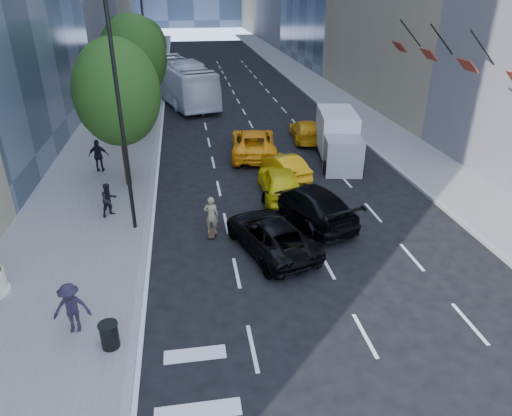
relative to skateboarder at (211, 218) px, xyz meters
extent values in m
plane|color=black|center=(3.20, -3.00, -0.85)|extent=(160.00, 160.00, 0.00)
cube|color=slate|center=(-5.80, 27.00, -0.77)|extent=(6.00, 120.00, 0.15)
cube|color=slate|center=(13.20, 27.00, -0.77)|extent=(4.00, 120.00, 0.15)
cylinder|color=black|center=(-3.30, 1.00, 4.30)|extent=(0.16, 0.16, 10.00)
cylinder|color=black|center=(-3.30, 19.00, 4.30)|extent=(0.16, 0.16, 10.00)
cylinder|color=black|center=(-4.00, 6.00, 0.88)|extent=(0.30, 0.30, 3.15)
ellipsoid|color=#1A3D10|center=(-4.00, 6.00, 4.13)|extent=(4.20, 4.20, 5.25)
cylinder|color=black|center=(-4.00, 16.00, 0.99)|extent=(0.30, 0.30, 3.38)
ellipsoid|color=#1A3D10|center=(-4.00, 16.00, 4.48)|extent=(4.50, 4.50, 5.62)
cylinder|color=black|center=(-4.00, 29.00, 0.76)|extent=(0.30, 0.30, 2.93)
ellipsoid|color=#1A3D10|center=(-4.00, 29.00, 3.79)|extent=(3.90, 3.90, 4.88)
cylinder|color=black|center=(-3.20, 37.00, 1.90)|extent=(0.14, 0.14, 5.20)
imported|color=black|center=(-3.20, 37.00, 3.50)|extent=(2.48, 0.53, 1.00)
cylinder|color=black|center=(14.35, 5.00, 6.00)|extent=(1.75, 0.08, 1.75)
cube|color=maroon|center=(13.70, 5.00, 5.15)|extent=(0.64, 1.30, 0.64)
cylinder|color=black|center=(14.35, 9.00, 6.00)|extent=(1.75, 0.08, 1.75)
cube|color=maroon|center=(13.70, 9.00, 5.15)|extent=(0.64, 1.30, 0.64)
cylinder|color=black|center=(14.35, 13.00, 6.00)|extent=(1.75, 0.08, 1.75)
cube|color=maroon|center=(13.70, 13.00, 5.15)|extent=(0.64, 1.30, 0.64)
imported|color=#817550|center=(0.00, 0.00, 0.00)|extent=(0.68, 0.51, 1.70)
imported|color=black|center=(2.27, -1.54, -0.15)|extent=(3.70, 5.46, 1.39)
imported|color=black|center=(4.40, 0.81, -0.02)|extent=(4.00, 6.12, 1.65)
imported|color=yellow|center=(3.70, 3.50, -0.05)|extent=(2.09, 4.75, 1.59)
imported|color=orange|center=(4.40, 6.00, -0.18)|extent=(2.52, 4.27, 1.33)
imported|color=#FFA20D|center=(3.34, 10.00, -0.04)|extent=(3.39, 6.12, 1.62)
imported|color=#EB9E0C|center=(7.40, 12.50, -0.17)|extent=(2.31, 4.80, 1.35)
imported|color=white|center=(-0.96, 25.65, 1.02)|extent=(6.44, 13.74, 3.73)
cube|color=silver|center=(8.38, 9.04, 0.79)|extent=(2.80, 4.37, 2.39)
cube|color=gray|center=(7.86, 6.09, 0.17)|extent=(2.31, 2.09, 2.03)
cylinder|color=black|center=(6.89, 5.90, -0.41)|extent=(0.46, 0.92, 0.88)
cylinder|color=black|center=(8.71, 5.58, -0.41)|extent=(0.46, 0.92, 0.88)
cylinder|color=black|center=(7.72, 10.60, -0.41)|extent=(0.46, 0.92, 0.88)
cylinder|color=black|center=(9.54, 10.27, -0.41)|extent=(0.46, 0.92, 0.88)
imported|color=black|center=(-4.48, 2.33, 0.09)|extent=(0.98, 0.94, 1.58)
imported|color=black|center=(-5.76, 8.18, 0.23)|extent=(1.11, 0.50, 1.85)
imported|color=black|center=(-4.57, -5.55, 0.15)|extent=(1.10, 0.64, 1.69)
cylinder|color=black|center=(-3.41, -6.43, -0.30)|extent=(0.53, 0.53, 0.79)
camera|label=1|loc=(-0.82, -17.22, 8.84)|focal=32.00mm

